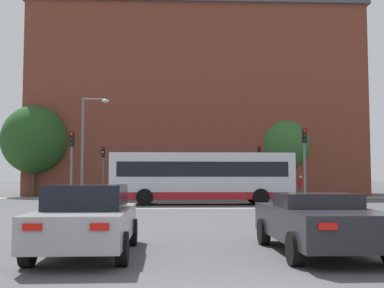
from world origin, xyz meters
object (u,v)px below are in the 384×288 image
Objects in this scene: bus_crossing_lead at (202,177)px; traffic_light_far_left at (103,164)px; traffic_light_far_right at (260,163)px; pedestrian_walking_east at (206,185)px; street_lamp_junction at (87,138)px; pedestrian_walking_west at (199,185)px; car_roadster_right at (319,222)px; traffic_light_near_right at (305,155)px; pedestrian_waiting at (301,185)px; car_saloon_left at (88,219)px; traffic_light_near_left at (71,157)px.

traffic_light_far_left reaches higher than bus_crossing_lead.
pedestrian_walking_east is at bearing -172.54° from traffic_light_far_right.
traffic_light_far_left reaches higher than pedestrian_walking_east.
street_lamp_junction is 3.85× the size of pedestrian_walking_west.
traffic_light_far_left is (-8.71, 28.25, 2.06)m from car_roadster_right.
traffic_light_near_right reaches higher than pedestrian_waiting.
bus_crossing_lead is 12.96m from pedestrian_waiting.
car_saloon_left is at bearing -75.73° from pedestrian_walking_west.
pedestrian_walking_west is (7.70, 13.01, -1.73)m from traffic_light_near_left.
traffic_light_near_right reaches higher than traffic_light_near_left.
pedestrian_walking_east is (8.25, 12.29, -1.70)m from traffic_light_near_left.
car_saloon_left is 0.40× the size of bus_crossing_lead.
street_lamp_junction reaches higher than car_roadster_right.
traffic_light_near_right is at bearing -46.96° from pedestrian_walking_west.
traffic_light_far_left is 2.22× the size of pedestrian_walking_east.
pedestrian_walking_west is (7.73, 8.11, -3.15)m from street_lamp_junction.
pedestrian_walking_east is (-0.43, 28.33, 0.41)m from car_roadster_right.
traffic_light_near_right is 1.05× the size of traffic_light_near_left.
traffic_light_near_left reaches higher than pedestrian_walking_west.
traffic_light_near_left is 0.98× the size of traffic_light_far_right.
car_roadster_right is 0.68× the size of street_lamp_junction.
pedestrian_walking_east reaches higher than pedestrian_walking_west.
traffic_light_far_left is 7.46m from street_lamp_junction.
bus_crossing_lead is 2.63× the size of traffic_light_far_right.
pedestrian_walking_west is at bearing 59.38° from traffic_light_near_left.
car_saloon_left is 1.06× the size of traffic_light_far_right.
car_saloon_left is at bearing -120.01° from traffic_light_near_right.
pedestrian_waiting is 1.02× the size of pedestrian_walking_west.
car_roadster_right is at bearing -32.65° from pedestrian_waiting.
pedestrian_walking_west is (4.00, 29.02, 0.30)m from car_saloon_left.
pedestrian_walking_east is 0.91m from pedestrian_walking_west.
car_roadster_right is at bearing -67.41° from street_lamp_junction.
traffic_light_near_right is 13.80m from pedestrian_waiting.
car_roadster_right is at bearing 3.95° from bus_crossing_lead.
car_saloon_left is 0.65× the size of street_lamp_junction.
traffic_light_far_left is at bearing 89.94° from street_lamp_junction.
traffic_light_far_right is 0.62× the size of street_lamp_junction.
pedestrian_waiting is 1.00× the size of pedestrian_walking_east.
pedestrian_walking_west is (-4.99, 0.14, -1.79)m from traffic_light_far_right.
pedestrian_waiting is at bearing 137.27° from bus_crossing_lead.
bus_crossing_lead is (3.63, 19.48, 0.94)m from car_saloon_left.
traffic_light_near_left is at bearing -64.70° from bus_crossing_lead.
street_lamp_junction reaches higher than car_saloon_left.
street_lamp_junction is at bearing 99.28° from car_saloon_left.
pedestrian_walking_east is (8.27, 0.08, -1.66)m from traffic_light_far_left.
pedestrian_waiting is at bearing 38.84° from traffic_light_near_left.
car_roadster_right is at bearing 105.01° from pedestrian_walking_east.
traffic_light_near_right is at bearing -89.59° from traffic_light_far_right.
pedestrian_walking_west is (-0.98, 29.05, 0.38)m from car_roadster_right.
traffic_light_far_right is (8.99, 28.88, 2.10)m from car_saloon_left.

